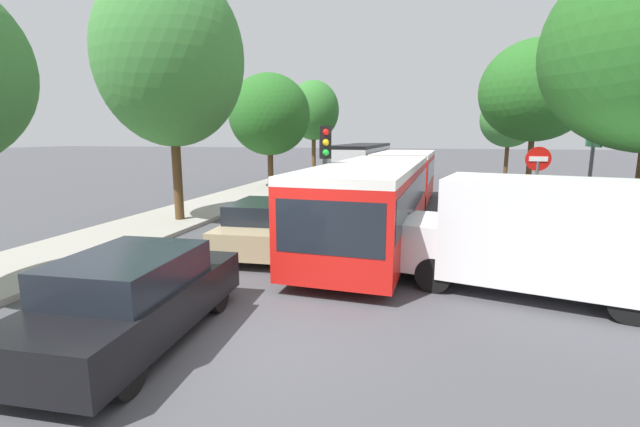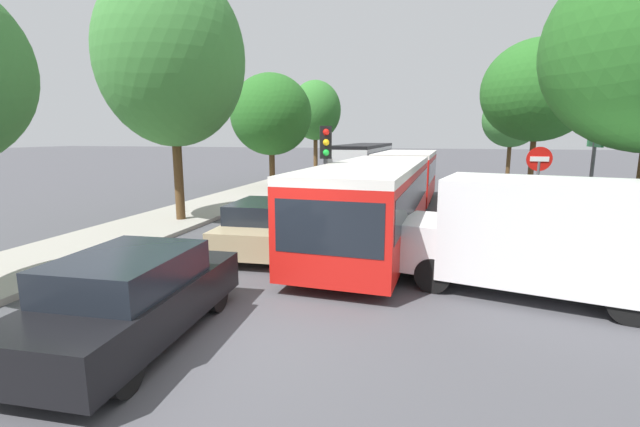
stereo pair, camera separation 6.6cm
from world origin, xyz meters
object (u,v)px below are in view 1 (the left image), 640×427
at_px(queued_car_black, 134,298).
at_px(queued_car_navy, 312,196).
at_px(tree_left_distant, 314,111).
at_px(tree_left_mid, 167,62).
at_px(articulated_bus, 390,185).
at_px(white_van, 540,233).
at_px(city_bus_rear, 362,159).
at_px(tree_right_mid, 536,91).
at_px(queued_car_tan, 264,226).
at_px(tree_left_far, 271,117).
at_px(traffic_light, 325,159).
at_px(no_entry_sign, 536,179).
at_px(tree_right_far, 509,119).
at_px(direction_sign_post, 592,156).

xyz_separation_m(queued_car_black, queued_car_navy, (-0.19, 11.32, 0.00)).
bearing_deg(tree_left_distant, tree_left_mid, -90.94).
height_order(queued_car_black, tree_left_mid, tree_left_mid).
xyz_separation_m(articulated_bus, white_van, (3.48, -6.42, -0.13)).
distance_m(city_bus_rear, tree_left_mid, 17.93).
relative_size(tree_left_mid, tree_right_mid, 1.17).
bearing_deg(queued_car_tan, tree_left_far, 16.40).
bearing_deg(tree_left_distant, queued_car_tan, -78.90).
height_order(articulated_bus, traffic_light, traffic_light).
bearing_deg(queued_car_black, white_van, -62.90).
bearing_deg(tree_left_mid, queued_car_tan, -32.14).
bearing_deg(white_van, city_bus_rear, -59.53).
height_order(white_van, tree_left_distant, tree_left_distant).
bearing_deg(tree_left_far, articulated_bus, -47.42).
height_order(queued_car_navy, tree_left_mid, tree_left_mid).
distance_m(no_entry_sign, tree_right_mid, 9.33).
bearing_deg(traffic_light, tree_right_far, 140.08).
distance_m(tree_left_mid, tree_right_mid, 16.03).
bearing_deg(traffic_light, tree_left_distant, 177.21).
bearing_deg(tree_right_mid, tree_left_distant, 143.22).
relative_size(articulated_bus, direction_sign_post, 4.47).
xyz_separation_m(queued_car_black, queued_car_tan, (0.00, 5.45, -0.02)).
distance_m(articulated_bus, tree_left_distant, 18.47).
xyz_separation_m(tree_left_far, tree_right_far, (14.21, 9.13, 0.05)).
distance_m(direction_sign_post, tree_right_far, 19.08).
distance_m(no_entry_sign, tree_left_far, 15.63).
relative_size(queued_car_black, tree_left_far, 0.63).
relative_size(white_van, tree_left_distant, 0.74).
bearing_deg(tree_right_far, articulated_bus, -111.39).
xyz_separation_m(direction_sign_post, tree_left_far, (-13.25, 9.85, 1.63)).
bearing_deg(queued_car_black, queued_car_tan, -2.87).
height_order(queued_car_black, no_entry_sign, no_entry_sign).
bearing_deg(tree_left_distant, tree_right_mid, -36.78).
relative_size(articulated_bus, tree_left_mid, 1.83).
relative_size(tree_right_mid, tree_right_far, 1.21).
height_order(traffic_light, tree_left_distant, tree_left_distant).
bearing_deg(city_bus_rear, tree_right_mid, -129.66).
height_order(queued_car_black, traffic_light, traffic_light).
relative_size(queued_car_black, white_van, 0.78).
height_order(no_entry_sign, tree_left_far, tree_left_far).
height_order(queued_car_tan, tree_left_far, tree_left_far).
bearing_deg(white_van, tree_right_far, -84.76).
height_order(queued_car_navy, no_entry_sign, no_entry_sign).
bearing_deg(white_van, tree_right_mid, -87.80).
relative_size(city_bus_rear, queued_car_black, 2.82).
bearing_deg(white_van, tree_left_distant, -52.08).
relative_size(white_van, no_entry_sign, 1.88).
height_order(tree_left_mid, tree_left_distant, tree_left_mid).
relative_size(queued_car_navy, tree_left_distant, 0.58).
relative_size(queued_car_tan, white_van, 0.76).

